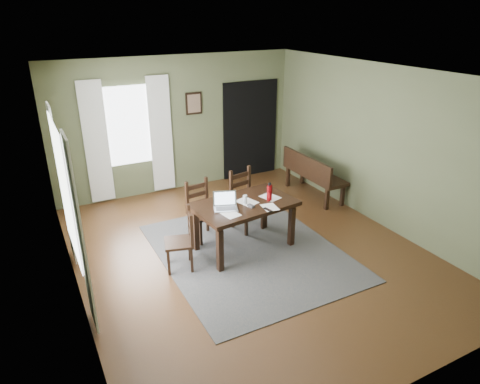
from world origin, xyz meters
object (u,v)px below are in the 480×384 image
chair_back_left (202,211)px  laptop (225,204)px  water_bottle (269,192)px  chair_end (182,240)px  bench (312,172)px  chair_back_right (246,201)px  dining_table (244,208)px

chair_back_left → laptop: 0.74m
water_bottle → chair_end: bearing=-179.6°
water_bottle → bench: bearing=35.8°
chair_back_right → laptop: 0.96m
dining_table → chair_back_right: size_ratio=1.57×
chair_end → water_bottle: bearing=106.1°
laptop → bench: bearing=45.8°
laptop → chair_back_left: bearing=120.4°
dining_table → chair_end: size_ratio=1.78×
bench → water_bottle: size_ratio=5.44×
bench → laptop: bearing=115.9°
dining_table → chair_back_left: size_ratio=1.67×
chair_back_left → bench: bearing=3.6°
chair_back_right → bench: 1.90m
chair_end → chair_back_left: 0.94m
bench → laptop: size_ratio=3.66×
dining_table → chair_back_right: chair_back_right is taller
dining_table → laptop: bearing=177.8°
chair_end → bench: size_ratio=0.59×
chair_back_right → water_bottle: 0.78m
bench → laptop: laptop is taller
chair_back_right → bench: size_ratio=0.67×
chair_back_left → laptop: (0.12, -0.64, 0.36)m
chair_back_left → water_bottle: 1.17m
chair_back_right → dining_table: bearing=-131.7°
dining_table → bench: bench is taller
bench → laptop: (-2.48, -1.20, 0.32)m
chair_end → chair_back_right: (1.40, 0.68, 0.06)m
bench → chair_back_right: bearing=108.2°
chair_end → bench: chair_end is taller
chair_back_left → bench: (2.59, 0.56, 0.04)m
laptop → water_bottle: water_bottle is taller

